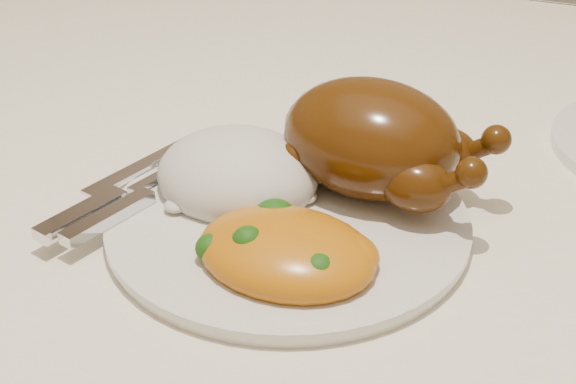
% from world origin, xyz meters
% --- Properties ---
extents(dining_table, '(1.60, 0.90, 0.76)m').
position_xyz_m(dining_table, '(0.00, 0.00, 0.67)').
color(dining_table, brown).
rests_on(dining_table, floor).
extents(tablecloth, '(1.73, 1.03, 0.18)m').
position_xyz_m(tablecloth, '(0.00, 0.00, 0.74)').
color(tablecloth, white).
rests_on(tablecloth, dining_table).
extents(dinner_plate, '(0.32, 0.32, 0.01)m').
position_xyz_m(dinner_plate, '(0.12, -0.12, 0.77)').
color(dinner_plate, silver).
rests_on(dinner_plate, tablecloth).
extents(roast_chicken, '(0.17, 0.12, 0.09)m').
position_xyz_m(roast_chicken, '(0.17, -0.06, 0.82)').
color(roast_chicken, '#4E2808').
rests_on(roast_chicken, dinner_plate).
extents(rice_mound, '(0.13, 0.11, 0.06)m').
position_xyz_m(rice_mound, '(0.07, -0.10, 0.79)').
color(rice_mound, silver).
rests_on(rice_mound, dinner_plate).
extents(mac_and_cheese, '(0.12, 0.10, 0.04)m').
position_xyz_m(mac_and_cheese, '(0.15, -0.17, 0.79)').
color(mac_and_cheese, orange).
rests_on(mac_and_cheese, dinner_plate).
extents(cutlery, '(0.06, 0.18, 0.01)m').
position_xyz_m(cutlery, '(-0.00, -0.15, 0.78)').
color(cutlery, silver).
rests_on(cutlery, dinner_plate).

